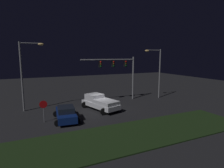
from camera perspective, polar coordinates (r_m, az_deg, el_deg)
The scene contains 8 objects.
ground_plane at distance 23.51m, azimuth -2.82°, elevation -7.74°, with size 80.00×80.00×0.00m, color black.
grass_median at distance 16.56m, azimuth 8.19°, elevation -14.84°, with size 21.35×5.49×0.10m, color black.
pickup_truck at distance 23.21m, azimuth -3.89°, elevation -5.41°, with size 3.90×5.75×1.80m.
car_sedan at distance 19.96m, azimuth -14.01°, elevation -8.77°, with size 2.74×4.54×1.51m.
traffic_signal_gantry at distance 27.35m, azimuth 2.16°, elevation 5.01°, with size 8.32×0.56×6.50m.
street_lamp_left at distance 24.24m, azimuth -24.86°, elevation 4.48°, with size 2.78×0.44×8.25m.
street_lamp_right at distance 29.70m, azimuth 13.54°, elevation 5.02°, with size 2.94×0.44×7.63m.
stop_sign at distance 19.84m, azimuth -20.34°, elevation -6.70°, with size 0.76×0.08×2.23m.
Camera 1 is at (-8.32, -20.97, 6.62)m, focal length 29.73 mm.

